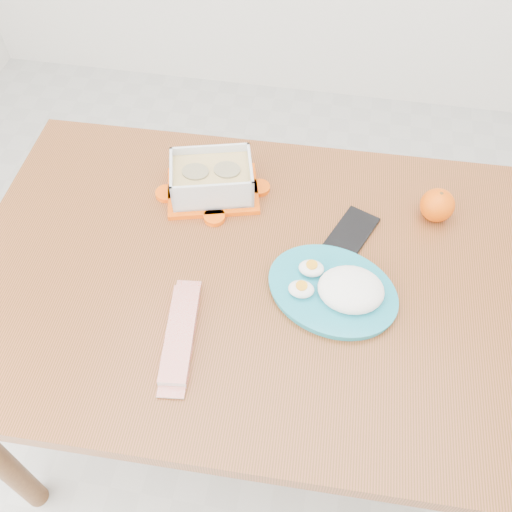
% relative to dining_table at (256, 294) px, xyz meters
% --- Properties ---
extents(ground, '(3.50, 3.50, 0.00)m').
position_rel_dining_table_xyz_m(ground, '(0.10, -0.04, -0.66)').
color(ground, '#B7B7B2').
rests_on(ground, ground).
extents(dining_table, '(1.34, 0.91, 0.75)m').
position_rel_dining_table_xyz_m(dining_table, '(0.00, 0.00, 0.00)').
color(dining_table, brown).
rests_on(dining_table, ground).
extents(food_container, '(0.26, 0.22, 0.09)m').
position_rel_dining_table_xyz_m(food_container, '(-0.15, 0.22, 0.13)').
color(food_container, '#FB5507').
rests_on(food_container, dining_table).
extents(orange_fruit, '(0.08, 0.08, 0.08)m').
position_rel_dining_table_xyz_m(orange_fruit, '(0.39, 0.24, 0.13)').
color(orange_fruit, '#F05904').
rests_on(orange_fruit, dining_table).
extents(rice_plate, '(0.36, 0.36, 0.08)m').
position_rel_dining_table_xyz_m(rice_plate, '(0.18, -0.03, 0.11)').
color(rice_plate, teal).
rests_on(rice_plate, dining_table).
extents(candy_bar, '(0.08, 0.23, 0.02)m').
position_rel_dining_table_xyz_m(candy_bar, '(-0.12, -0.19, 0.10)').
color(candy_bar, red).
rests_on(candy_bar, dining_table).
extents(smartphone, '(0.13, 0.18, 0.01)m').
position_rel_dining_table_xyz_m(smartphone, '(0.20, 0.14, 0.09)').
color(smartphone, black).
rests_on(smartphone, dining_table).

